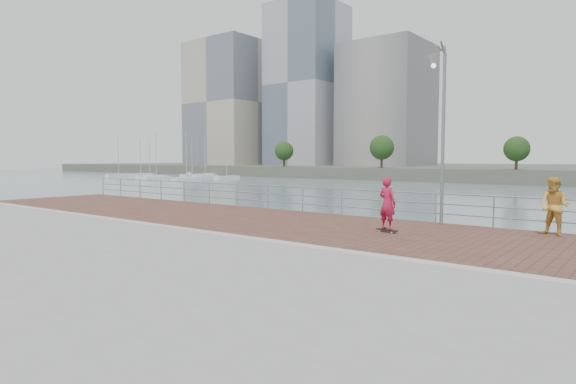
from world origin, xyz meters
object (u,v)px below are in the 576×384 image
Objects in this scene: guardrail at (363,200)px; bystander at (554,206)px; street_lamp at (439,101)px; skateboarder at (387,203)px.

guardrail is 7.14m from bystander.
street_lamp is at bearing -158.20° from bystander.
guardrail is at bearing 164.72° from street_lamp.
bystander is (3.62, 0.22, -3.44)m from street_lamp.
street_lamp is 3.37× the size of bystander.
bystander reaches higher than guardrail.
bystander is at bearing 3.52° from street_lamp.
street_lamp reaches higher than skateboarder.
guardrail is 21.42× the size of bystander.
guardrail is at bearing -37.60° from skateboarder.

